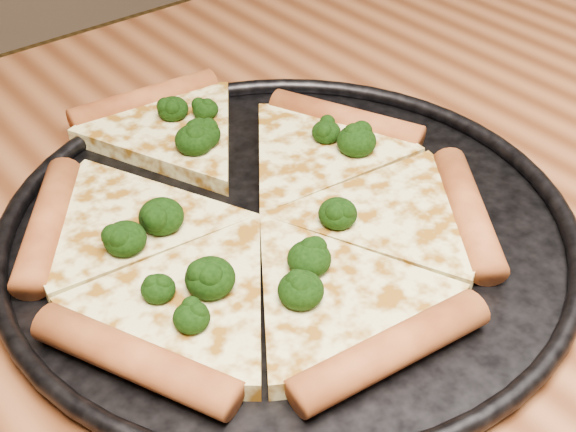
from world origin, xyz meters
TOP-DOWN VIEW (x-y plane):
  - dining_table at (0.00, 0.00)m, footprint 1.20×0.90m
  - pizza_pan at (-0.01, 0.08)m, footprint 0.38×0.38m
  - pizza at (-0.03, 0.10)m, footprint 0.32×0.35m
  - broccoli_florets at (-0.04, 0.11)m, footprint 0.22×0.24m

SIDE VIEW (x-z plane):
  - dining_table at x=0.00m, z-range 0.28..1.03m
  - pizza_pan at x=-0.01m, z-range 0.75..0.77m
  - pizza at x=-0.03m, z-range 0.75..0.78m
  - broccoli_florets at x=-0.04m, z-range 0.77..0.79m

